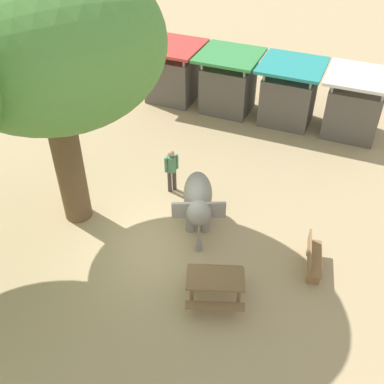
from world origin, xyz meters
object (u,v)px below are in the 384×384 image
at_px(shade_tree_secondary, 44,43).
at_px(market_stall_teal, 288,96).
at_px(market_stall_green, 228,85).
at_px(market_stall_red, 173,75).
at_px(elephant, 198,200).
at_px(wooden_bench, 312,257).
at_px(picnic_table_near, 215,283).
at_px(person_handler, 172,168).
at_px(market_stall_white, 354,108).

distance_m(shade_tree_secondary, market_stall_teal, 10.66).
xyz_separation_m(market_stall_green, market_stall_teal, (2.60, 0.00, 0.00)).
xyz_separation_m(market_stall_red, market_stall_teal, (5.20, 0.00, 0.00)).
relative_size(elephant, market_stall_teal, 0.90).
xyz_separation_m(elephant, wooden_bench, (3.62, -0.47, -0.55)).
xyz_separation_m(wooden_bench, market_stall_green, (-5.25, 7.90, 0.67)).
distance_m(picnic_table_near, market_stall_red, 11.43).
height_order(person_handler, picnic_table_near, person_handler).
bearing_deg(market_stall_red, market_stall_green, 0.00).
distance_m(person_handler, market_stall_red, 6.74).
height_order(picnic_table_near, market_stall_white, market_stall_white).
distance_m(wooden_bench, market_stall_red, 11.15).
xyz_separation_m(person_handler, picnic_table_near, (2.95, -3.74, -0.36)).
height_order(wooden_bench, market_stall_green, market_stall_green).
bearing_deg(wooden_bench, elephant, -108.35).
bearing_deg(market_stall_green, shade_tree_secondary, -103.85).
relative_size(picnic_table_near, market_stall_red, 0.76).
height_order(person_handler, wooden_bench, person_handler).
relative_size(elephant, wooden_bench, 1.57).
height_order(elephant, person_handler, person_handler).
bearing_deg(elephant, market_stall_green, 169.02).
relative_size(elephant, person_handler, 1.41).
xyz_separation_m(person_handler, wooden_bench, (5.08, -1.75, -0.48)).
distance_m(market_stall_red, market_stall_teal, 5.20).
height_order(elephant, market_stall_white, market_stall_white).
relative_size(wooden_bench, market_stall_white, 0.58).
xyz_separation_m(market_stall_red, market_stall_green, (2.60, 0.00, 0.00)).
height_order(elephant, wooden_bench, elephant).
xyz_separation_m(wooden_bench, market_stall_red, (-7.85, 7.90, 0.67)).
relative_size(elephant, market_stall_green, 0.90).
distance_m(elephant, person_handler, 1.95).
relative_size(person_handler, market_stall_green, 0.64).
bearing_deg(shade_tree_secondary, market_stall_red, 93.49).
bearing_deg(market_stall_teal, wooden_bench, -71.47).
xyz_separation_m(market_stall_teal, market_stall_white, (2.60, 0.00, 0.00)).
height_order(shade_tree_secondary, market_stall_teal, shade_tree_secondary).
height_order(shade_tree_secondary, wooden_bench, shade_tree_secondary).
bearing_deg(person_handler, wooden_bench, 18.72).
xyz_separation_m(person_handler, market_stall_red, (-2.76, 6.14, 0.19)).
xyz_separation_m(elephant, market_stall_teal, (0.97, 7.43, 0.12)).
bearing_deg(elephant, person_handler, -154.50).
xyz_separation_m(picnic_table_near, market_stall_red, (-5.71, 9.88, 0.55)).
height_order(elephant, market_stall_green, market_stall_green).
relative_size(person_handler, picnic_table_near, 0.85).
distance_m(market_stall_red, market_stall_white, 7.80).
bearing_deg(person_handler, market_stall_red, 151.94).
distance_m(person_handler, picnic_table_near, 4.78).
distance_m(elephant, market_stall_white, 8.24).
bearing_deg(elephant, market_stall_red, -173.70).
xyz_separation_m(person_handler, market_stall_green, (-0.16, 6.14, 0.19)).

